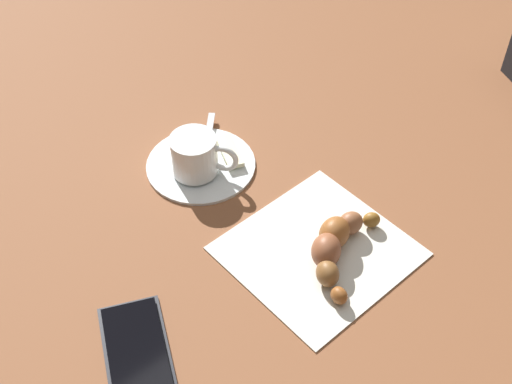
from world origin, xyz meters
The scene contains 8 objects.
ground_plane centered at (0.00, 0.00, 0.00)m, with size 1.80×1.80×0.00m, color brown.
saucer centered at (0.11, 0.01, 0.00)m, with size 0.14×0.14×0.01m, color white.
espresso_cup centered at (0.10, 0.02, 0.03)m, with size 0.08×0.07×0.05m.
teaspoon centered at (0.11, 0.00, 0.01)m, with size 0.10×0.10×0.01m.
sugar_packet centered at (0.10, -0.03, 0.01)m, with size 0.06×0.02×0.01m, color beige.
napkin centered at (-0.09, -0.01, 0.00)m, with size 0.19×0.20×0.00m, color silver.
croissant centered at (-0.11, -0.02, 0.02)m, with size 0.09×0.13×0.04m.
cell_phone centered at (-0.08, 0.23, 0.00)m, with size 0.15×0.12×0.01m.
Camera 1 is at (-0.43, 0.36, 0.63)m, focal length 47.70 mm.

